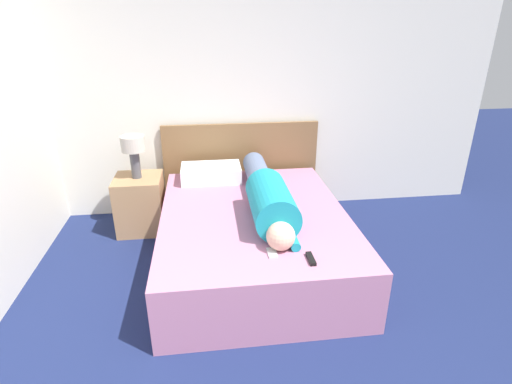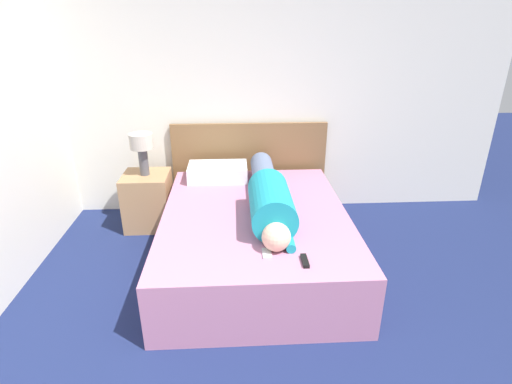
{
  "view_description": "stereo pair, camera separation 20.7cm",
  "coord_description": "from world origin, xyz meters",
  "px_view_note": "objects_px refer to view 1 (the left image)",
  "views": [
    {
      "loc": [
        -0.49,
        -0.91,
        1.99
      ],
      "look_at": [
        -0.12,
        1.95,
        0.74
      ],
      "focal_mm": 28.0,
      "sensor_mm": 36.0,
      "label": 1
    },
    {
      "loc": [
        -0.28,
        -0.93,
        1.99
      ],
      "look_at": [
        -0.12,
        1.95,
        0.74
      ],
      "focal_mm": 28.0,
      "sensor_mm": 36.0,
      "label": 2
    }
  ],
  "objects_px": {
    "bed": "(254,237)",
    "cell_phone": "(272,253)",
    "person_lying": "(267,196)",
    "tv_remote": "(311,259)",
    "nightstand": "(140,204)",
    "table_lamp": "(133,148)",
    "pillow_near_headboard": "(211,173)"
  },
  "relations": [
    {
      "from": "bed",
      "to": "cell_phone",
      "type": "relative_size",
      "value": 15.59
    },
    {
      "from": "person_lying",
      "to": "tv_remote",
      "type": "bearing_deg",
      "value": -77.21
    },
    {
      "from": "nightstand",
      "to": "cell_phone",
      "type": "relative_size",
      "value": 4.36
    },
    {
      "from": "nightstand",
      "to": "table_lamp",
      "type": "bearing_deg",
      "value": -90.0
    },
    {
      "from": "table_lamp",
      "to": "cell_phone",
      "type": "bearing_deg",
      "value": -52.13
    },
    {
      "from": "table_lamp",
      "to": "pillow_near_headboard",
      "type": "distance_m",
      "value": 0.78
    },
    {
      "from": "person_lying",
      "to": "cell_phone",
      "type": "bearing_deg",
      "value": -95.9
    },
    {
      "from": "person_lying",
      "to": "tv_remote",
      "type": "relative_size",
      "value": 11.17
    },
    {
      "from": "bed",
      "to": "pillow_near_headboard",
      "type": "height_order",
      "value": "pillow_near_headboard"
    },
    {
      "from": "nightstand",
      "to": "bed",
      "type": "bearing_deg",
      "value": -35.54
    },
    {
      "from": "bed",
      "to": "person_lying",
      "type": "xyz_separation_m",
      "value": [
        0.12,
        -0.0,
        0.39
      ]
    },
    {
      "from": "bed",
      "to": "pillow_near_headboard",
      "type": "bearing_deg",
      "value": 113.28
    },
    {
      "from": "tv_remote",
      "to": "pillow_near_headboard",
      "type": "bearing_deg",
      "value": 111.91
    },
    {
      "from": "cell_phone",
      "to": "bed",
      "type": "bearing_deg",
      "value": 94.01
    },
    {
      "from": "pillow_near_headboard",
      "to": "tv_remote",
      "type": "xyz_separation_m",
      "value": [
        0.63,
        -1.57,
        -0.06
      ]
    },
    {
      "from": "nightstand",
      "to": "tv_remote",
      "type": "bearing_deg",
      "value": -48.7
    },
    {
      "from": "bed",
      "to": "table_lamp",
      "type": "height_order",
      "value": "table_lamp"
    },
    {
      "from": "bed",
      "to": "pillow_near_headboard",
      "type": "xyz_separation_m",
      "value": [
        -0.34,
        0.78,
        0.32
      ]
    },
    {
      "from": "bed",
      "to": "cell_phone",
      "type": "bearing_deg",
      "value": -85.99
    },
    {
      "from": "pillow_near_headboard",
      "to": "cell_phone",
      "type": "distance_m",
      "value": 1.5
    },
    {
      "from": "pillow_near_headboard",
      "to": "tv_remote",
      "type": "relative_size",
      "value": 3.95
    },
    {
      "from": "nightstand",
      "to": "tv_remote",
      "type": "xyz_separation_m",
      "value": [
        1.36,
        -1.55,
        0.22
      ]
    },
    {
      "from": "nightstand",
      "to": "cell_phone",
      "type": "xyz_separation_m",
      "value": [
        1.11,
        -1.43,
        0.22
      ]
    },
    {
      "from": "nightstand",
      "to": "person_lying",
      "type": "bearing_deg",
      "value": -32.83
    },
    {
      "from": "table_lamp",
      "to": "cell_phone",
      "type": "xyz_separation_m",
      "value": [
        1.11,
        -1.43,
        -0.36
      ]
    },
    {
      "from": "nightstand",
      "to": "person_lying",
      "type": "relative_size",
      "value": 0.34
    },
    {
      "from": "person_lying",
      "to": "table_lamp",
      "type": "bearing_deg",
      "value": 147.17
    },
    {
      "from": "pillow_near_headboard",
      "to": "table_lamp",
      "type": "bearing_deg",
      "value": -178.12
    },
    {
      "from": "bed",
      "to": "person_lying",
      "type": "relative_size",
      "value": 1.21
    },
    {
      "from": "pillow_near_headboard",
      "to": "tv_remote",
      "type": "distance_m",
      "value": 1.69
    },
    {
      "from": "table_lamp",
      "to": "tv_remote",
      "type": "relative_size",
      "value": 2.8
    },
    {
      "from": "table_lamp",
      "to": "bed",
      "type": "bearing_deg",
      "value": -35.54
    }
  ]
}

